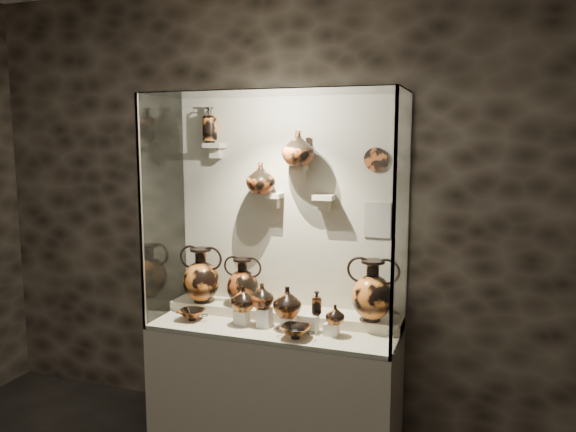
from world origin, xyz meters
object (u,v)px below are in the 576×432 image
object	(u,v)px
jug_a	(243,299)
kylix_right	(296,331)
jug_b	(262,296)
amphora_mid	(243,282)
jug_e	(335,315)
kylix_left	(192,314)
lekythos_tall	(210,123)
ovoid_vase_a	(261,178)
amphora_left	(201,275)
jug_c	(287,302)
amphora_right	(372,290)
lekythos_small	(317,302)
ovoid_vase_b	(298,148)

from	to	relation	value
jug_a	kylix_right	size ratio (longest dim) A/B	0.71
jug_b	amphora_mid	bearing A→B (deg)	118.20
jug_e	kylix_left	size ratio (longest dim) A/B	0.56
jug_e	kylix_left	bearing A→B (deg)	162.66
lekythos_tall	kylix_left	bearing A→B (deg)	-99.38
jug_a	ovoid_vase_a	world-z (taller)	ovoid_vase_a
kylix_left	ovoid_vase_a	world-z (taller)	ovoid_vase_a
amphora_left	jug_c	size ratio (longest dim) A/B	2.02
amphora_left	kylix_right	size ratio (longest dim) A/B	1.66
jug_b	jug_e	world-z (taller)	jug_b
lekythos_tall	amphora_left	bearing A→B (deg)	-119.61
kylix_left	lekythos_tall	size ratio (longest dim) A/B	0.80
amphora_mid	jug_e	xyz separation A→B (m)	(0.74, -0.22, -0.10)
amphora_left	amphora_mid	size ratio (longest dim) A/B	1.17
amphora_left	jug_c	distance (m)	0.75
jug_e	jug_a	bearing A→B (deg)	161.47
amphora_right	jug_c	distance (m)	0.57
lekythos_small	ovoid_vase_b	size ratio (longest dim) A/B	0.76
kylix_right	lekythos_tall	world-z (taller)	lekythos_tall
kylix_left	kylix_right	distance (m)	0.81
amphora_left	amphora_mid	world-z (taller)	amphora_left
jug_c	kylix_right	distance (m)	0.23
ovoid_vase_b	amphora_mid	bearing A→B (deg)	169.15
amphora_mid	amphora_right	size ratio (longest dim) A/B	0.84
kylix_right	jug_a	bearing A→B (deg)	166.06
jug_c	kylix_right	xyz separation A→B (m)	(0.11, -0.15, -0.14)
jug_c	lekythos_small	size ratio (longest dim) A/B	1.13
amphora_mid	lekythos_small	bearing A→B (deg)	-24.80
kylix_right	ovoid_vase_a	distance (m)	1.09
amphora_mid	jug_c	world-z (taller)	amphora_mid
jug_e	ovoid_vase_b	size ratio (longest dim) A/B	0.55
jug_b	ovoid_vase_b	size ratio (longest dim) A/B	0.71
kylix_right	ovoid_vase_a	bearing A→B (deg)	138.16
jug_c	jug_a	bearing A→B (deg)	172.28
kylix_right	kylix_left	bearing A→B (deg)	175.16
jug_c	kylix_left	distance (m)	0.71
kylix_right	jug_b	bearing A→B (deg)	155.35
jug_e	lekythos_tall	xyz separation A→B (m)	(-1.03, 0.30, 1.24)
ovoid_vase_a	kylix_left	bearing A→B (deg)	-138.57
lekythos_tall	ovoid_vase_b	bearing A→B (deg)	-13.11
amphora_mid	jug_a	distance (m)	0.24
lekythos_small	kylix_left	xyz separation A→B (m)	(-0.90, -0.05, -0.16)
jug_a	kylix_left	xyz separation A→B (m)	(-0.39, -0.02, -0.14)
amphora_right	ovoid_vase_a	distance (m)	1.09
lekythos_tall	jug_b	bearing A→B (deg)	-36.58
amphora_mid	jug_c	xyz separation A→B (m)	(0.41, -0.19, -0.05)
jug_a	lekythos_tall	world-z (taller)	lekythos_tall
amphora_right	kylix_left	size ratio (longest dim) A/B	1.78
jug_a	ovoid_vase_b	xyz separation A→B (m)	(0.31, 0.24, 1.02)
amphora_mid	jug_b	xyz separation A→B (m)	(0.23, -0.19, -0.03)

